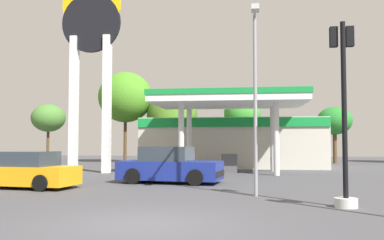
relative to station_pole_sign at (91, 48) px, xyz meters
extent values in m
plane|color=#47474C|center=(6.89, -14.61, -7.35)|extent=(90.00, 90.00, 0.00)
cube|color=beige|center=(8.13, 7.26, -5.63)|extent=(12.63, 6.32, 3.44)
cube|color=#148C38|center=(8.13, 4.05, -4.26)|extent=(12.63, 0.12, 0.60)
cube|color=white|center=(8.13, 0.91, -3.23)|extent=(8.62, 5.79, 0.35)
cube|color=#148C38|center=(8.13, 0.91, -2.90)|extent=(8.72, 5.89, 0.30)
cylinder|color=silver|center=(5.54, -0.68, -5.38)|extent=(0.32, 0.32, 3.95)
cylinder|color=silver|center=(10.71, -0.68, -5.38)|extent=(0.32, 0.32, 3.95)
cylinder|color=silver|center=(5.54, 2.50, -5.38)|extent=(0.32, 0.32, 3.95)
cylinder|color=silver|center=(10.71, 2.50, -5.38)|extent=(0.32, 0.32, 3.95)
cube|color=#4C4C51|center=(8.13, 0.91, -6.80)|extent=(0.90, 0.60, 1.10)
cube|color=white|center=(-1.02, -0.01, -3.31)|extent=(0.40, 0.56, 8.08)
cube|color=white|center=(1.02, -0.01, -3.31)|extent=(0.40, 0.56, 8.08)
cylinder|color=black|center=(0.00, -0.01, 1.53)|extent=(3.57, 0.22, 3.57)
cylinder|color=#F2B20C|center=(0.00, 0.01, 2.61)|extent=(3.57, 0.22, 3.57)
cube|color=white|center=(0.00, 0.05, 2.07)|extent=(3.29, 0.08, 0.64)
cylinder|color=black|center=(7.30, -4.76, -7.01)|extent=(0.70, 0.32, 0.67)
cylinder|color=black|center=(7.07, -6.55, -7.01)|extent=(0.70, 0.32, 0.67)
cylinder|color=black|center=(4.59, -4.41, -7.01)|extent=(0.70, 0.32, 0.67)
cylinder|color=black|center=(4.35, -6.20, -7.01)|extent=(0.70, 0.32, 0.67)
cube|color=navy|center=(5.83, -5.48, -6.79)|extent=(4.62, 2.40, 0.80)
cube|color=#2D3842|center=(5.67, -5.46, -6.10)|extent=(2.30, 1.90, 0.67)
cube|color=black|center=(7.98, -5.76, -6.91)|extent=(0.35, 1.76, 0.25)
cylinder|color=black|center=(-0.48, -7.31, -7.05)|extent=(0.63, 0.28, 0.60)
cylinder|color=black|center=(1.76, -9.23, -7.05)|extent=(0.63, 0.28, 0.60)
cylinder|color=black|center=(1.96, -7.62, -7.05)|extent=(0.63, 0.28, 0.60)
cube|color=orange|center=(0.64, -8.27, -6.85)|extent=(4.14, 2.14, 0.72)
cube|color=#2D3842|center=(0.78, -8.29, -6.23)|extent=(2.06, 1.70, 0.60)
cylinder|color=silver|center=(11.86, -11.65, -7.22)|extent=(0.62, 0.62, 0.26)
cylinder|color=black|center=(11.86, -11.65, -4.65)|extent=(0.14, 0.14, 4.89)
cube|color=black|center=(11.64, -11.49, -2.59)|extent=(0.21, 0.20, 0.57)
sphere|color=red|center=(11.64, -11.37, -2.41)|extent=(0.15, 0.15, 0.15)
sphere|color=#D89E0C|center=(11.64, -11.37, -2.59)|extent=(0.15, 0.15, 0.15)
sphere|color=green|center=(11.64, -11.37, -2.77)|extent=(0.15, 0.15, 0.15)
cube|color=black|center=(12.08, -11.49, -2.59)|extent=(0.21, 0.20, 0.57)
sphere|color=red|center=(12.08, -11.37, -2.41)|extent=(0.15, 0.15, 0.15)
sphere|color=#D89E0C|center=(12.08, -11.37, -2.59)|extent=(0.15, 0.15, 0.15)
sphere|color=green|center=(12.08, -11.37, -2.77)|extent=(0.15, 0.15, 0.15)
cylinder|color=brown|center=(-9.29, 13.41, -5.92)|extent=(0.25, 0.25, 2.86)
ellipsoid|color=#477931|center=(-9.29, 13.41, -3.32)|extent=(3.12, 3.12, 2.57)
cylinder|color=brown|center=(-1.36, 11.66, -5.38)|extent=(0.27, 0.27, 3.94)
ellipsoid|color=#468823|center=(-1.36, 11.66, -1.66)|extent=(4.67, 4.67, 4.39)
cylinder|color=brown|center=(2.71, 11.98, -6.12)|extent=(0.34, 0.34, 2.45)
ellipsoid|color=#426C21|center=(2.71, 11.98, -3.27)|extent=(4.36, 4.36, 4.14)
cylinder|color=brown|center=(8.71, 13.13, -5.79)|extent=(0.35, 0.35, 3.12)
ellipsoid|color=green|center=(8.71, 13.13, -3.04)|extent=(3.18, 3.18, 3.40)
cylinder|color=brown|center=(16.46, 13.19, -6.10)|extent=(0.34, 0.34, 2.49)
ellipsoid|color=#24772A|center=(16.46, 13.19, -3.76)|extent=(2.92, 2.92, 2.36)
cylinder|color=gray|center=(9.47, -9.54, -4.31)|extent=(0.12, 0.12, 6.08)
cylinder|color=gray|center=(9.47, -10.14, -1.37)|extent=(0.09, 1.20, 0.09)
cube|color=beige|center=(9.47, -10.74, -1.42)|extent=(0.24, 0.44, 0.16)
camera|label=1|loc=(9.24, -23.71, -5.57)|focal=39.44mm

